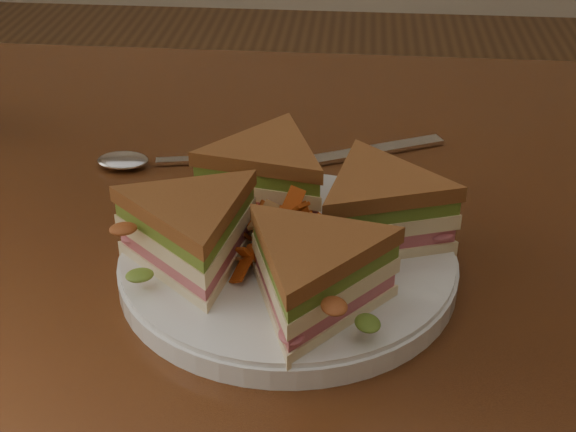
{
  "coord_description": "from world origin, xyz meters",
  "views": [
    {
      "loc": [
        0.07,
        -0.56,
        1.1
      ],
      "look_at": [
        0.02,
        -0.07,
        0.8
      ],
      "focal_mm": 50.0,
      "sensor_mm": 36.0,
      "label": 1
    }
  ],
  "objects_px": {
    "table": "(269,316)",
    "sandwich_wedges": "(288,222)",
    "plate": "(288,264)",
    "spoon": "(148,161)",
    "knife": "(332,158)"
  },
  "relations": [
    {
      "from": "spoon",
      "to": "table",
      "type": "bearing_deg",
      "value": -46.85
    },
    {
      "from": "spoon",
      "to": "plate",
      "type": "bearing_deg",
      "value": -58.48
    },
    {
      "from": "table",
      "to": "plate",
      "type": "bearing_deg",
      "value": -71.69
    },
    {
      "from": "table",
      "to": "plate",
      "type": "height_order",
      "value": "plate"
    },
    {
      "from": "sandwich_wedges",
      "to": "knife",
      "type": "relative_size",
      "value": 1.41
    },
    {
      "from": "plate",
      "to": "knife",
      "type": "height_order",
      "value": "plate"
    },
    {
      "from": "plate",
      "to": "sandwich_wedges",
      "type": "relative_size",
      "value": 0.88
    },
    {
      "from": "table",
      "to": "sandwich_wedges",
      "type": "bearing_deg",
      "value": -71.69
    },
    {
      "from": "table",
      "to": "sandwich_wedges",
      "type": "relative_size",
      "value": 4.25
    },
    {
      "from": "table",
      "to": "knife",
      "type": "xyz_separation_m",
      "value": [
        0.05,
        0.11,
        0.1
      ]
    },
    {
      "from": "plate",
      "to": "spoon",
      "type": "distance_m",
      "value": 0.22
    },
    {
      "from": "table",
      "to": "plate",
      "type": "relative_size",
      "value": 4.82
    },
    {
      "from": "plate",
      "to": "spoon",
      "type": "bearing_deg",
      "value": 132.15
    },
    {
      "from": "sandwich_wedges",
      "to": "spoon",
      "type": "distance_m",
      "value": 0.22
    },
    {
      "from": "plate",
      "to": "knife",
      "type": "bearing_deg",
      "value": 82.37
    }
  ]
}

